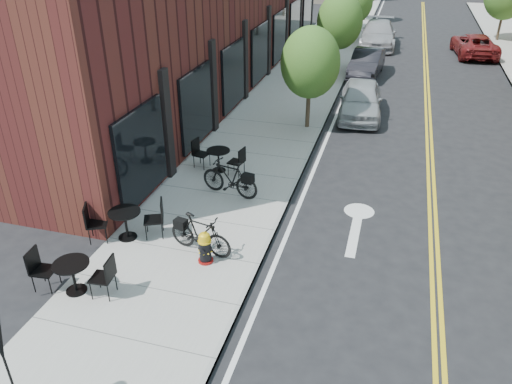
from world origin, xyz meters
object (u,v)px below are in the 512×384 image
(parked_car_a, at_px, (361,99))
(parked_car_b, at_px, (367,63))
(bistro_set_c, at_px, (218,157))
(patio_umbrella, at_px, (0,348))
(fire_hydrant, at_px, (205,248))
(bicycle_right, at_px, (200,234))
(bicycle_left, at_px, (230,178))
(bistro_set_a, at_px, (126,221))
(parked_car_far, at_px, (474,45))
(bistro_set_b, at_px, (73,273))
(parked_car_c, at_px, (378,34))

(parked_car_a, height_order, parked_car_b, parked_car_a)
(bistro_set_c, height_order, patio_umbrella, patio_umbrella)
(fire_hydrant, xyz_separation_m, bicycle_right, (-0.24, 0.34, 0.12))
(bicycle_left, relative_size, bistro_set_a, 0.97)
(parked_car_far, bearing_deg, fire_hydrant, 65.28)
(patio_umbrella, distance_m, parked_car_b, 22.61)
(bicycle_right, relative_size, patio_umbrella, 0.78)
(fire_hydrant, bearing_deg, bistro_set_b, -148.21)
(patio_umbrella, relative_size, parked_car_b, 0.53)
(bistro_set_b, bearing_deg, parked_car_far, 62.09)
(fire_hydrant, distance_m, bicycle_right, 0.43)
(patio_umbrella, distance_m, parked_car_a, 16.59)
(parked_car_a, bearing_deg, parked_car_c, 86.96)
(bistro_set_b, height_order, parked_car_a, parked_car_a)
(bicycle_right, height_order, patio_umbrella, patio_umbrella)
(bicycle_right, bearing_deg, fire_hydrant, -132.36)
(bicycle_left, xyz_separation_m, parked_car_c, (2.76, 21.28, 0.10))
(bicycle_right, distance_m, parked_car_a, 11.33)
(bistro_set_b, relative_size, bistro_set_c, 1.03)
(fire_hydrant, distance_m, parked_car_far, 24.94)
(bicycle_left, bearing_deg, parked_car_far, 169.47)
(bistro_set_a, xyz_separation_m, bistro_set_c, (0.94, 4.26, -0.04))
(parked_car_b, bearing_deg, bicycle_right, -93.91)
(bistro_set_a, height_order, parked_car_a, parked_car_a)
(bicycle_right, height_order, parked_car_far, parked_car_far)
(fire_hydrant, relative_size, parked_car_a, 0.20)
(bicycle_right, relative_size, bistro_set_b, 0.93)
(fire_hydrant, height_order, parked_car_far, parked_car_far)
(bicycle_left, distance_m, patio_umbrella, 8.13)
(parked_car_a, relative_size, parked_car_c, 0.79)
(fire_hydrant, xyz_separation_m, bistro_set_b, (-2.33, -1.78, 0.09))
(parked_car_a, height_order, parked_car_far, parked_car_a)
(bicycle_left, height_order, parked_car_c, parked_car_c)
(bistro_set_b, relative_size, parked_car_b, 0.45)
(bicycle_left, height_order, parked_car_b, parked_car_b)
(patio_umbrella, xyz_separation_m, parked_car_c, (3.63, 29.30, -0.91))
(bistro_set_c, xyz_separation_m, parked_car_b, (3.52, 12.88, 0.08))
(parked_car_a, bearing_deg, parked_car_far, 62.09)
(bicycle_left, bearing_deg, parked_car_b, -178.63)
(bistro_set_c, relative_size, patio_umbrella, 0.82)
(bicycle_right, bearing_deg, patio_umbrella, 179.70)
(bistro_set_b, bearing_deg, parked_car_c, 74.18)
(bistro_set_a, distance_m, bistro_set_b, 2.18)
(bistro_set_b, height_order, patio_umbrella, patio_umbrella)
(bicycle_left, distance_m, bistro_set_a, 3.37)
(bistro_set_b, xyz_separation_m, parked_car_b, (4.52, 19.32, 0.06))
(bistro_set_b, xyz_separation_m, parked_car_c, (4.61, 26.31, 0.16))
(patio_umbrella, height_order, parked_car_c, patio_umbrella)
(parked_car_a, bearing_deg, bicycle_right, -107.80)
(patio_umbrella, xyz_separation_m, parked_car_far, (9.30, 28.41, -1.03))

